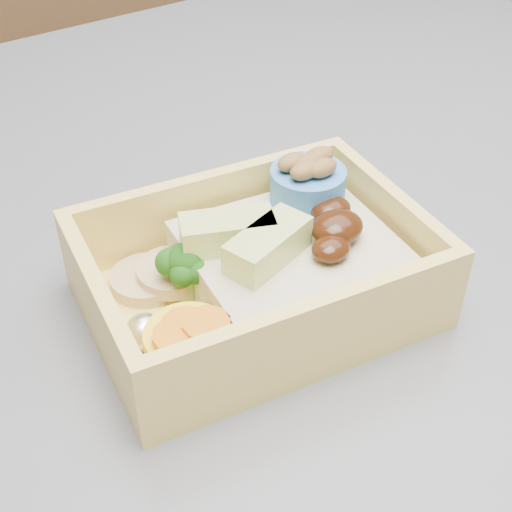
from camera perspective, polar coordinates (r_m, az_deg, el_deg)
bento_box at (r=0.44m, az=0.60°, el=-0.99°), size 0.22×0.18×0.07m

